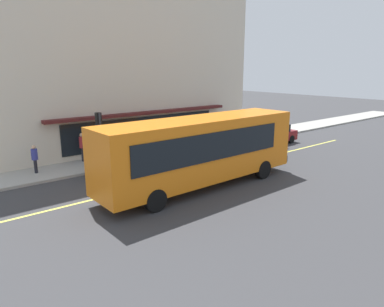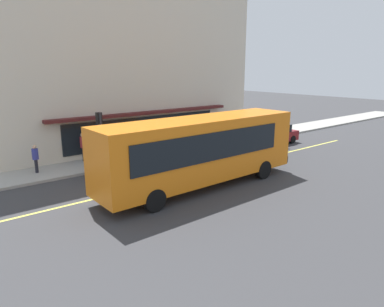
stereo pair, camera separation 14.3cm
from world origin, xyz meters
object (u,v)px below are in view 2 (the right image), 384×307
object	(u,v)px
pedestrian_by_curb	(237,125)
pedestrian_waiting	(35,156)
car_silver	(132,161)
bus	(202,149)
traffic_light	(100,126)
car_maroon	(273,135)
pedestrian_mid_block	(83,144)

from	to	relation	value
pedestrian_by_curb	pedestrian_waiting	bearing A→B (deg)	179.56
car_silver	bus	bearing A→B (deg)	-68.41
traffic_light	car_maroon	size ratio (longest dim) A/B	0.74
car_maroon	pedestrian_by_curb	bearing A→B (deg)	111.91
pedestrian_by_curb	car_silver	bearing A→B (deg)	-165.73
car_silver	pedestrian_mid_block	xyz separation A→B (m)	(-1.31, 3.79, 0.50)
car_maroon	pedestrian_by_curb	size ratio (longest dim) A/B	2.38
pedestrian_waiting	car_maroon	bearing A→B (deg)	-10.06
car_silver	traffic_light	bearing A→B (deg)	111.60
pedestrian_by_curb	pedestrian_waiting	size ratio (longest dim) A/B	1.14
car_silver	pedestrian_by_curb	size ratio (longest dim) A/B	2.39
traffic_light	car_silver	distance (m)	2.91
pedestrian_by_curb	pedestrian_mid_block	size ratio (longest dim) A/B	1.00
car_maroon	car_silver	xyz separation A→B (m)	(-12.65, -0.03, 0.00)
bus	car_silver	world-z (taller)	bus
car_maroon	pedestrian_waiting	distance (m)	17.25
car_maroon	pedestrian_mid_block	world-z (taller)	pedestrian_mid_block
pedestrian_by_curb	pedestrian_waiting	xyz separation A→B (m)	(-15.82, 0.12, -0.15)
bus	car_silver	xyz separation A→B (m)	(-1.66, 4.20, -1.24)
car_silver	pedestrian_mid_block	world-z (taller)	pedestrian_mid_block
traffic_light	pedestrian_mid_block	xyz separation A→B (m)	(-0.47, 1.66, -1.29)
traffic_light	pedestrian_waiting	xyz separation A→B (m)	(-3.49, 0.91, -1.44)
traffic_light	pedestrian_by_curb	world-z (taller)	traffic_light
car_silver	pedestrian_by_curb	bearing A→B (deg)	14.27
bus	traffic_light	size ratio (longest dim) A/B	3.49
pedestrian_by_curb	pedestrian_mid_block	world-z (taller)	pedestrian_by_curb
car_silver	pedestrian_waiting	size ratio (longest dim) A/B	2.72
car_maroon	pedestrian_by_curb	xyz separation A→B (m)	(-1.16, 2.89, 0.50)
pedestrian_by_curb	bus	bearing A→B (deg)	-144.09
pedestrian_by_curb	pedestrian_mid_block	xyz separation A→B (m)	(-12.80, 0.87, -0.00)
pedestrian_by_curb	pedestrian_mid_block	bearing A→B (deg)	176.10
traffic_light	pedestrian_waiting	distance (m)	3.89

